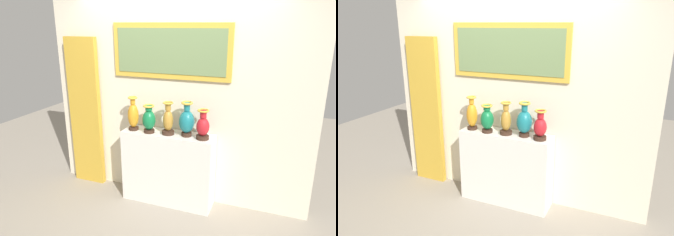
{
  "view_description": "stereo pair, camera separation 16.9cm",
  "coord_description": "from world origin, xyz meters",
  "views": [
    {
      "loc": [
        1.23,
        -3.22,
        2.18
      ],
      "look_at": [
        0.0,
        0.0,
        1.11
      ],
      "focal_mm": 32.72,
      "sensor_mm": 36.0,
      "label": 1
    },
    {
      "loc": [
        1.39,
        -3.15,
        2.18
      ],
      "look_at": [
        0.0,
        0.0,
        1.11
      ],
      "focal_mm": 32.72,
      "sensor_mm": 36.0,
      "label": 2
    }
  ],
  "objects": [
    {
      "name": "display_shelf",
      "position": [
        0.0,
        0.0,
        0.46
      ],
      "size": [
        1.12,
        0.33,
        0.92
      ],
      "primitive_type": "cube",
      "color": "silver",
      "rests_on": "ground_plane"
    },
    {
      "name": "vase_teal",
      "position": [
        0.23,
        -0.01,
        1.1
      ],
      "size": [
        0.18,
        0.18,
        0.41
      ],
      "color": "#382319",
      "rests_on": "display_shelf"
    },
    {
      "name": "back_wall",
      "position": [
        -0.0,
        0.22,
        1.47
      ],
      "size": [
        3.31,
        0.14,
        2.91
      ],
      "color": "beige",
      "rests_on": "ground_plane"
    },
    {
      "name": "vase_amber",
      "position": [
        -0.44,
        -0.03,
        1.1
      ],
      "size": [
        0.13,
        0.13,
        0.42
      ],
      "color": "#382319",
      "rests_on": "display_shelf"
    },
    {
      "name": "vase_crimson",
      "position": [
        0.43,
        -0.04,
        1.07
      ],
      "size": [
        0.15,
        0.15,
        0.35
      ],
      "color": "#382319",
      "rests_on": "display_shelf"
    },
    {
      "name": "ground_plane",
      "position": [
        0.0,
        0.0,
        0.0
      ],
      "size": [
        9.31,
        9.31,
        0.0
      ],
      "primitive_type": "plane",
      "color": "gray"
    },
    {
      "name": "vase_emerald",
      "position": [
        -0.22,
        -0.06,
        1.08
      ],
      "size": [
        0.16,
        0.16,
        0.34
      ],
      "color": "#382319",
      "rests_on": "display_shelf"
    },
    {
      "name": "vase_ochre",
      "position": [
        0.01,
        -0.03,
        1.08
      ],
      "size": [
        0.15,
        0.15,
        0.39
      ],
      "color": "#382319",
      "rests_on": "display_shelf"
    },
    {
      "name": "curtain_gold",
      "position": [
        -1.24,
        0.1,
        1.01
      ],
      "size": [
        0.45,
        0.08,
        2.02
      ],
      "primitive_type": "cube",
      "color": "gold",
      "rests_on": "ground_plane"
    }
  ]
}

